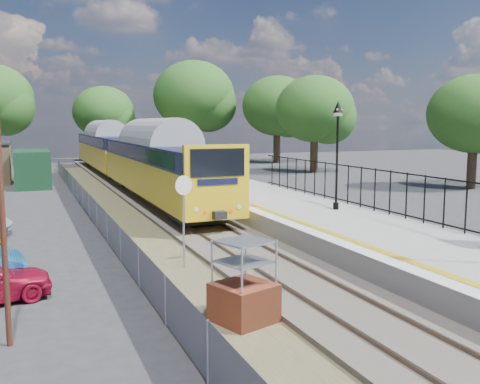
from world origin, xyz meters
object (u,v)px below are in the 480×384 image
victorian_lamp_north (338,130)px  train (125,153)px  speed_sign (184,205)px  brick_plinth (244,283)px

victorian_lamp_north → train: victorian_lamp_north is taller
victorian_lamp_north → train: 21.46m
speed_sign → victorian_lamp_north: bearing=8.8°
train → speed_sign: bearing=-95.9°
train → speed_sign: train is taller
train → speed_sign: size_ratio=13.70×
victorian_lamp_north → train: size_ratio=0.11×
train → brick_plinth: (-2.50, -29.24, -1.39)m
brick_plinth → speed_sign: (0.00, 4.89, 1.10)m
brick_plinth → speed_sign: size_ratio=0.66×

